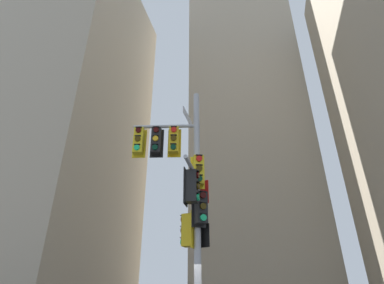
% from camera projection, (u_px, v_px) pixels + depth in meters
% --- Properties ---
extents(building_tower_left, '(13.14, 13.14, 32.72)m').
position_uv_depth(building_tower_left, '(58.00, 122.00, 28.71)').
color(building_tower_left, tan).
rests_on(building_tower_left, ground).
extents(building_mid_block, '(12.60, 12.60, 42.01)m').
position_uv_depth(building_mid_block, '(250.00, 124.00, 38.20)').
color(building_mid_block, tan).
rests_on(building_mid_block, ground).
extents(signal_pole_assembly, '(2.75, 2.44, 8.68)m').
position_uv_depth(signal_pole_assembly, '(183.00, 182.00, 10.13)').
color(signal_pole_assembly, '#B2B2B5').
rests_on(signal_pole_assembly, ground).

